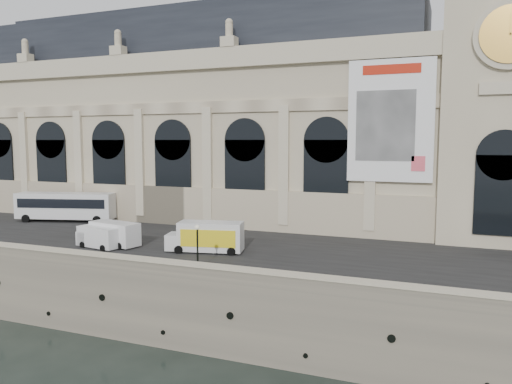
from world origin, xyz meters
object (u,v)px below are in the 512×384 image
at_px(bus_left, 66,206).
at_px(lamp_right, 198,249).
at_px(van_c, 112,234).
at_px(box_truck, 207,237).
at_px(van_b, 97,237).

bearing_deg(bus_left, lamp_right, -29.69).
xyz_separation_m(bus_left, van_c, (15.69, -10.45, -0.89)).
relative_size(box_truck, lamp_right, 1.94).
relative_size(van_b, van_c, 0.87).
height_order(bus_left, van_b, bus_left).
height_order(box_truck, lamp_right, lamp_right).
bearing_deg(van_b, box_truck, 11.52).
bearing_deg(bus_left, box_truck, -19.92).
relative_size(van_b, box_truck, 0.67).
bearing_deg(van_b, van_c, 57.42).
xyz_separation_m(bus_left, lamp_right, (28.92, -16.49, -0.18)).
bearing_deg(lamp_right, bus_left, 150.31).
xyz_separation_m(bus_left, box_truck, (26.13, -9.47, -0.67)).
xyz_separation_m(bus_left, van_b, (14.84, -11.77, -1.06)).
bearing_deg(box_truck, bus_left, 160.08).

